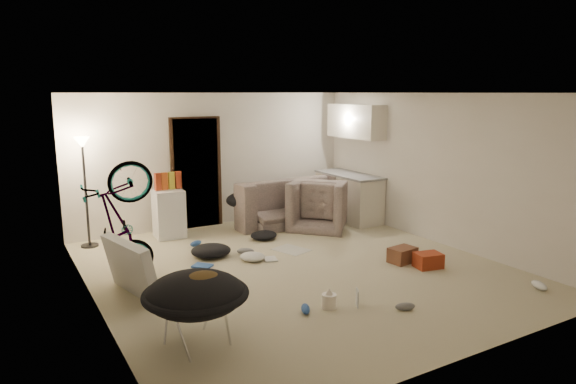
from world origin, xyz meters
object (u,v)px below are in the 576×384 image
drink_case_b (428,260)px  bicycle (121,250)px  kitchen_counter (349,198)px  sofa (285,205)px  drink_case_a (402,255)px  mini_fridge (169,214)px  tv_box (131,268)px  juicer (329,300)px  armchair (322,209)px  saucer_chair (196,303)px  floor_lamp (84,168)px

drink_case_b → bicycle: bearing=169.4°
drink_case_b → kitchen_counter: bearing=87.5°
kitchen_counter → sofa: kitchen_counter is taller
drink_case_a → drink_case_b: (0.15, -0.37, -0.00)m
mini_fridge → drink_case_a: (2.59, -3.11, -0.31)m
tv_box → juicer: bearing=-52.7°
kitchen_counter → drink_case_b: bearing=-104.5°
tv_box → mini_fridge: bearing=49.5°
sofa → armchair: bearing=120.2°
tv_box → bicycle: bearing=77.2°
sofa → saucer_chair: bearing=47.7°
floor_lamp → juicer: floor_lamp is taller
armchair → mini_fridge: 2.82m
armchair → juicer: 3.77m
saucer_chair → sofa: bearing=50.0°
kitchen_counter → saucer_chair: size_ratio=1.41×
floor_lamp → tv_box: size_ratio=1.68×
saucer_chair → tv_box: 1.68m
floor_lamp → bicycle: bearing=-87.0°
drink_case_b → tv_box: bearing=175.9°
floor_lamp → drink_case_b: (4.07, -3.58, -1.20)m
bicycle → drink_case_b: size_ratio=4.48×
kitchen_counter → sofa: 1.30m
armchair → tv_box: bearing=69.0°
armchair → saucer_chair: bearing=88.5°
kitchen_counter → saucer_chair: bearing=-142.4°
kitchen_counter → tv_box: bearing=-159.3°
kitchen_counter → juicer: 4.42m
sofa → mini_fridge: (-2.29, 0.10, 0.09)m
floor_lamp → sofa: 3.75m
armchair → drink_case_b: (0.03, -2.72, -0.23)m
armchair → mini_fridge: size_ratio=1.24×
armchair → tv_box: size_ratio=0.96×
kitchen_counter → drink_case_a: bearing=-109.6°
sofa → saucer_chair: size_ratio=2.13×
bicycle → drink_case_a: bearing=-103.9°
drink_case_b → floor_lamp: bearing=150.6°
juicer → drink_case_a: bearing=23.4°
sofa → tv_box: tv_box is taller
sofa → drink_case_a: sofa is taller
floor_lamp → kitchen_counter: floor_lamp is taller
kitchen_counter → armchair: size_ratio=1.44×
juicer → kitchen_counter: bearing=50.2°
floor_lamp → sofa: (3.62, -0.20, -0.98)m
sofa → juicer: size_ratio=9.08×
sofa → mini_fridge: 2.29m
saucer_chair → tv_box: (-0.25, 1.66, -0.09)m
kitchen_counter → drink_case_a: size_ratio=3.80×
bicycle → mini_fridge: 2.20m
mini_fridge → armchair: bearing=-12.6°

